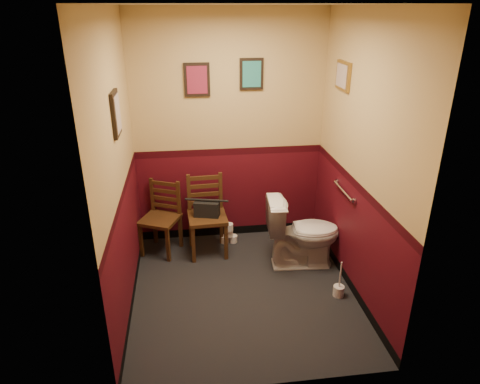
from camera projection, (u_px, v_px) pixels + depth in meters
name	position (u px, v px, depth m)	size (l,w,h in m)	color
floor	(243.00, 291.00, 4.39)	(2.20, 2.40, 0.00)	black
ceiling	(244.00, 4.00, 3.31)	(2.20, 2.40, 0.00)	silver
wall_back	(229.00, 132.00, 4.94)	(2.20, 2.70, 0.00)	#460A14
wall_front	(269.00, 231.00, 2.76)	(2.20, 2.70, 0.00)	#460A14
wall_left	(119.00, 173.00, 3.72)	(2.40, 2.70, 0.00)	#460A14
wall_right	(360.00, 162.00, 3.98)	(2.40, 2.70, 0.00)	#460A14
grab_bar	(344.00, 191.00, 4.37)	(0.05, 0.56, 0.06)	silver
framed_print_back_a	(197.00, 80.00, 4.64)	(0.28, 0.04, 0.36)	black
framed_print_back_b	(252.00, 74.00, 4.69)	(0.26, 0.04, 0.34)	black
framed_print_left	(116.00, 114.00, 3.61)	(0.04, 0.30, 0.38)	black
framed_print_right	(343.00, 76.00, 4.25)	(0.04, 0.34, 0.28)	olive
toilet	(303.00, 233.00, 4.70)	(0.45, 0.81, 0.79)	white
toilet_brush	(339.00, 290.00, 4.30)	(0.11, 0.11, 0.40)	silver
chair_left	(161.00, 218.00, 4.96)	(0.53, 0.53, 0.85)	#3D2512
chair_right	(207.00, 215.00, 4.94)	(0.45, 0.45, 0.93)	#3D2512
handbag	(207.00, 208.00, 4.86)	(0.31, 0.21, 0.21)	black
tp_stack	(229.00, 235.00, 5.24)	(0.21, 0.13, 0.27)	silver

